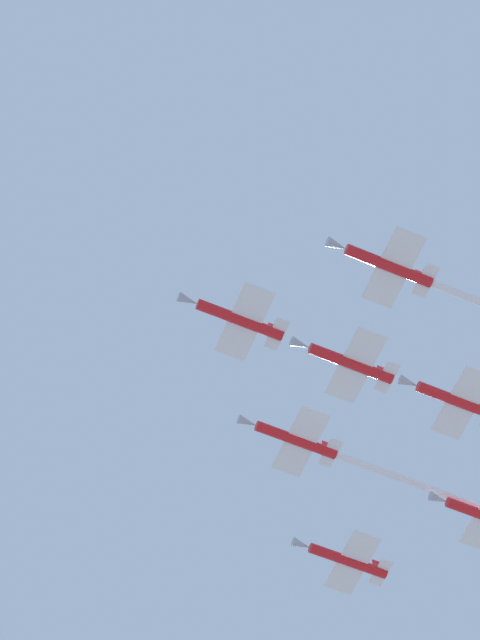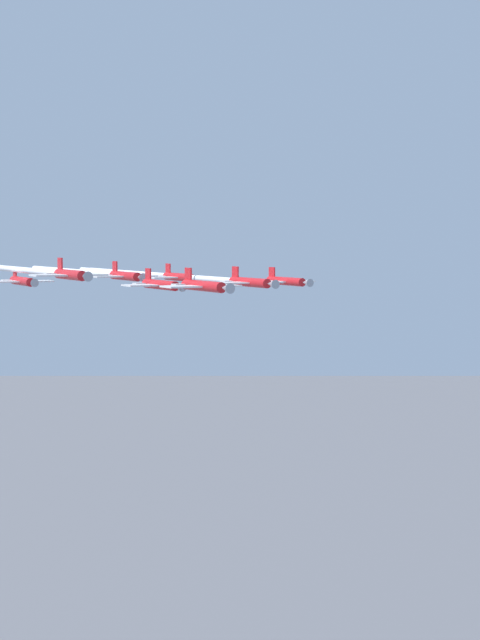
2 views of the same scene
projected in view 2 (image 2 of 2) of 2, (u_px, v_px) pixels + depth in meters
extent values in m
cylinder|color=red|center=(203.00, 286.00, 119.09)|extent=(7.29, 9.51, 1.31)
cone|color=#9EA3AD|center=(226.00, 288.00, 113.22)|extent=(2.40, 2.67, 1.25)
cube|color=white|center=(201.00, 286.00, 119.63)|extent=(9.99, 8.64, 0.21)
cube|color=white|center=(188.00, 285.00, 123.30)|extent=(4.27, 3.71, 0.21)
cube|color=red|center=(188.00, 276.00, 123.13)|extent=(1.26, 1.67, 2.15)
cylinder|color=red|center=(250.00, 282.00, 136.49)|extent=(7.29, 9.51, 1.31)
cone|color=#9EA3AD|center=(271.00, 284.00, 130.63)|extent=(2.40, 2.67, 1.25)
cube|color=white|center=(248.00, 283.00, 137.03)|extent=(9.99, 8.64, 0.21)
cube|color=white|center=(235.00, 281.00, 140.70)|extent=(4.27, 3.71, 0.21)
cube|color=red|center=(235.00, 274.00, 140.53)|extent=(1.26, 1.67, 2.15)
cylinder|color=white|center=(149.00, 274.00, 171.97)|extent=(40.53, 56.45, 0.92)
cylinder|color=red|center=(70.00, 275.00, 124.89)|extent=(7.29, 9.51, 1.31)
cone|color=#9EA3AD|center=(85.00, 276.00, 119.03)|extent=(2.40, 2.67, 1.25)
cube|color=white|center=(69.00, 275.00, 125.43)|extent=(9.99, 8.64, 0.21)
cube|color=white|center=(60.00, 274.00, 129.10)|extent=(4.27, 3.71, 0.21)
cube|color=red|center=(60.00, 266.00, 128.93)|extent=(1.26, 1.67, 2.15)
cylinder|color=white|center=(7.00, 269.00, 157.11)|extent=(36.30, 50.50, 0.92)
cylinder|color=red|center=(160.00, 285.00, 131.93)|extent=(7.29, 9.51, 1.31)
cone|color=#9EA3AD|center=(179.00, 287.00, 126.06)|extent=(2.40, 2.67, 1.25)
cube|color=white|center=(159.00, 285.00, 132.46)|extent=(9.99, 8.64, 0.21)
cube|color=white|center=(148.00, 283.00, 136.13)|extent=(4.27, 3.71, 0.21)
cube|color=red|center=(148.00, 276.00, 135.96)|extent=(1.26, 1.67, 2.15)
cylinder|color=red|center=(286.00, 281.00, 153.92)|extent=(7.29, 9.51, 1.31)
cone|color=#9EA3AD|center=(306.00, 283.00, 148.05)|extent=(2.40, 2.67, 1.25)
cube|color=white|center=(284.00, 281.00, 154.46)|extent=(9.99, 8.64, 0.21)
cube|color=white|center=(272.00, 280.00, 158.12)|extent=(4.27, 3.71, 0.21)
cube|color=red|center=(272.00, 274.00, 157.95)|extent=(1.26, 1.67, 2.15)
cylinder|color=red|center=(125.00, 276.00, 144.67)|extent=(7.29, 9.51, 1.31)
cone|color=#9EA3AD|center=(140.00, 277.00, 138.80)|extent=(2.40, 2.67, 1.25)
cube|color=white|center=(124.00, 276.00, 145.21)|extent=(9.99, 8.64, 0.21)
cube|color=white|center=(115.00, 275.00, 148.87)|extent=(4.27, 3.71, 0.21)
cube|color=red|center=(115.00, 268.00, 148.70)|extent=(1.26, 1.67, 2.15)
cylinder|color=white|center=(69.00, 271.00, 171.20)|extent=(28.93, 40.15, 0.92)
cylinder|color=red|center=(179.00, 277.00, 159.78)|extent=(7.29, 9.51, 1.31)
cone|color=#9EA3AD|center=(194.00, 278.00, 153.91)|extent=(2.40, 2.67, 1.25)
cube|color=white|center=(177.00, 277.00, 160.31)|extent=(9.99, 8.64, 0.21)
cube|color=white|center=(168.00, 276.00, 163.98)|extent=(4.27, 3.71, 0.21)
cube|color=red|center=(168.00, 270.00, 163.81)|extent=(1.26, 1.67, 2.15)
cylinder|color=white|center=(119.00, 272.00, 186.45)|extent=(29.11, 40.40, 0.92)
cylinder|color=red|center=(22.00, 281.00, 148.31)|extent=(7.29, 9.51, 1.31)
cone|color=#9EA3AD|center=(33.00, 283.00, 142.44)|extent=(2.40, 2.67, 1.25)
cube|color=white|center=(21.00, 281.00, 148.85)|extent=(9.99, 8.64, 0.21)
cube|color=white|center=(15.00, 280.00, 152.51)|extent=(4.27, 3.71, 0.21)
cube|color=red|center=(15.00, 273.00, 152.34)|extent=(1.26, 1.67, 2.15)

